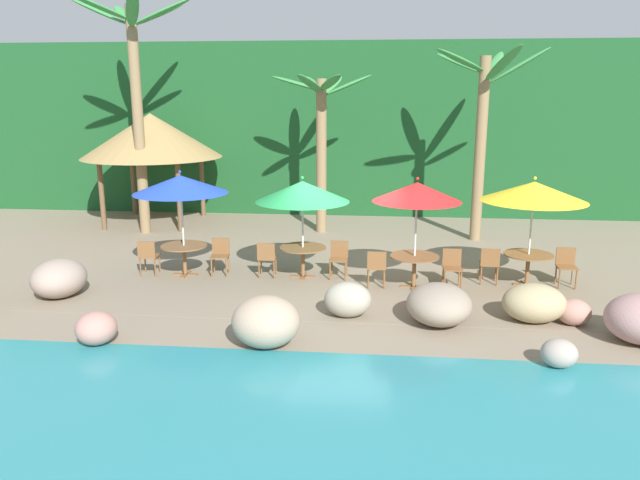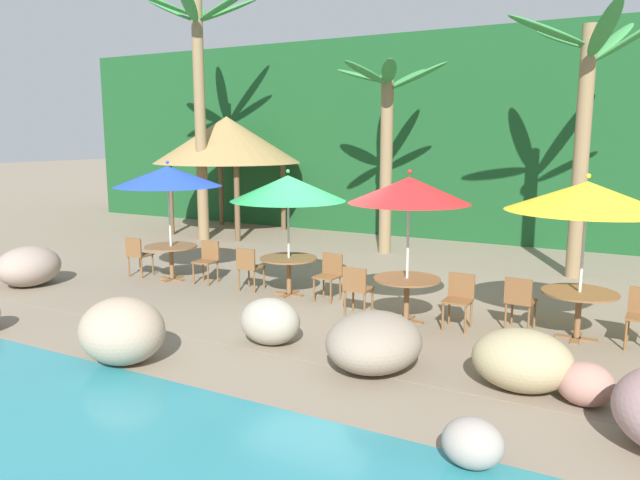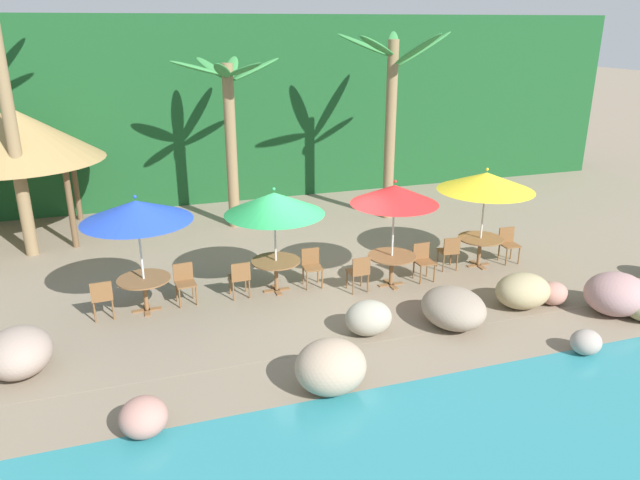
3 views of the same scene
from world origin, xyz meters
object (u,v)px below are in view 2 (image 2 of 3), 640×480
at_px(umbrella_yellow, 587,196).
at_px(palm_tree_second, 387,124).
at_px(chair_blue_inland, 137,254).
at_px(chair_red_seaward, 459,297).
at_px(chair_green_seaward, 330,273).
at_px(chair_blue_seaward, 208,259).
at_px(dining_table_yellow, 579,300).
at_px(palm_tree_third, 586,105).
at_px(umbrella_blue, 168,176).
at_px(chair_yellow_inland, 520,299).
at_px(chair_red_inland, 357,287).
at_px(palapa_hut, 227,140).
at_px(chair_green_inland, 249,266).
at_px(dining_table_blue, 171,251).
at_px(umbrella_green, 288,188).
at_px(palm_tree_nearest, 198,77).
at_px(umbrella_red, 409,190).
at_px(dining_table_green, 289,264).
at_px(dining_table_red, 407,286).

height_order(umbrella_yellow, palm_tree_second, palm_tree_second).
bearing_deg(palm_tree_second, chair_blue_inland, -125.31).
bearing_deg(umbrella_yellow, palm_tree_second, 135.96).
bearing_deg(chair_red_seaward, chair_green_seaward, 169.24).
bearing_deg(chair_blue_seaward, dining_table_yellow, -1.41).
bearing_deg(palm_tree_third, umbrella_blue, -149.74).
bearing_deg(chair_yellow_inland, dining_table_yellow, 1.18).
relative_size(chair_blue_inland, chair_red_inland, 1.00).
height_order(palm_tree_second, palapa_hut, palm_tree_second).
distance_m(chair_green_seaward, umbrella_yellow, 4.63).
relative_size(palm_tree_third, palapa_hut, 1.21).
height_order(chair_blue_seaward, chair_red_seaward, same).
relative_size(chair_blue_seaward, palm_tree_third, 0.16).
relative_size(chair_blue_seaward, palapa_hut, 0.19).
height_order(chair_blue_seaward, chair_green_seaward, same).
bearing_deg(chair_green_inland, dining_table_blue, 179.82).
distance_m(umbrella_green, palm_tree_nearest, 7.45).
distance_m(umbrella_red, chair_red_inland, 1.87).
bearing_deg(dining_table_green, dining_table_yellow, -1.38).
bearing_deg(chair_blue_seaward, palm_tree_nearest, 130.22).
xyz_separation_m(chair_blue_seaward, dining_table_yellow, (7.19, -0.18, 0.10)).
relative_size(umbrella_red, umbrella_yellow, 1.00).
bearing_deg(dining_table_yellow, chair_green_seaward, 177.55).
relative_size(umbrella_red, palm_tree_third, 0.45).
distance_m(dining_table_red, chair_red_inland, 0.86).
height_order(dining_table_red, chair_red_seaward, chair_red_seaward).
bearing_deg(chair_green_inland, dining_table_green, 8.46).
height_order(chair_blue_inland, palm_tree_nearest, palm_tree_nearest).
relative_size(chair_blue_seaward, dining_table_green, 0.79).
xyz_separation_m(dining_table_yellow, palm_tree_nearest, (-10.71, 4.35, 4.08)).
bearing_deg(chair_yellow_inland, chair_blue_seaward, 178.24).
xyz_separation_m(chair_blue_inland, dining_table_red, (6.29, -0.27, 0.10)).
bearing_deg(umbrella_yellow, palm_tree_nearest, 157.92).
distance_m(chair_green_inland, dining_table_yellow, 6.02).
distance_m(umbrella_red, palapa_hut, 10.44).
xyz_separation_m(chair_red_inland, dining_table_yellow, (3.42, 0.53, 0.10)).
bearing_deg(chair_green_inland, chair_green_seaward, 6.24).
relative_size(chair_blue_inland, palapa_hut, 0.19).
distance_m(umbrella_green, palapa_hut, 8.15).
distance_m(umbrella_blue, palapa_hut, 6.55).
relative_size(dining_table_blue, dining_table_green, 1.00).
xyz_separation_m(umbrella_red, dining_table_yellow, (2.58, 0.41, -1.57)).
height_order(dining_table_blue, umbrella_red, umbrella_red).
distance_m(dining_table_blue, chair_blue_inland, 0.86).
height_order(umbrella_yellow, palapa_hut, palapa_hut).
xyz_separation_m(chair_green_seaward, umbrella_red, (1.74, -0.59, 1.67)).
xyz_separation_m(umbrella_green, chair_green_seaward, (0.85, 0.06, -1.55)).
distance_m(dining_table_green, umbrella_yellow, 5.40).
bearing_deg(palapa_hut, palm_tree_third, -7.97).
bearing_deg(dining_table_blue, chair_red_seaward, -2.84).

